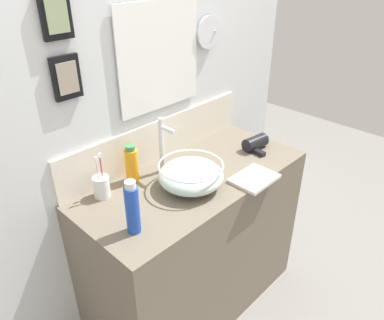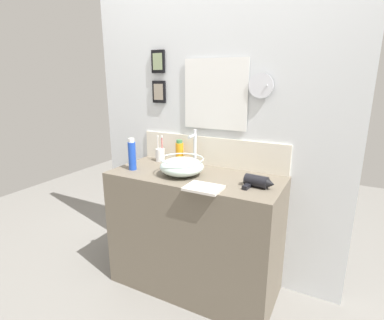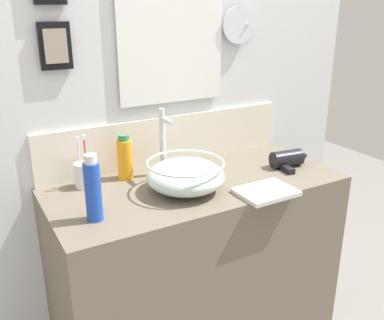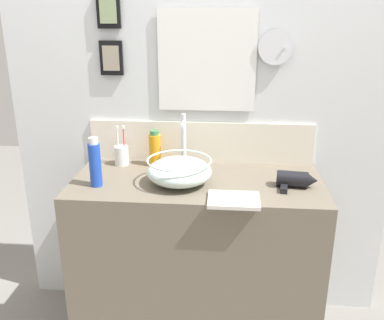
# 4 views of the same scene
# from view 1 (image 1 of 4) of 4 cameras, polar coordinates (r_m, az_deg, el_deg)

# --- Properties ---
(ground_plane) EXTENTS (6.00, 6.00, 0.00)m
(ground_plane) POSITION_cam_1_polar(r_m,az_deg,el_deg) (2.36, 0.41, -20.47)
(ground_plane) COLOR gray
(vanity_counter) EXTENTS (1.17, 0.53, 0.86)m
(vanity_counter) POSITION_cam_1_polar(r_m,az_deg,el_deg) (2.05, 0.46, -12.75)
(vanity_counter) COLOR #6B6051
(vanity_counter) RESTS_ON ground
(back_panel) EXTENTS (1.96, 0.10, 2.47)m
(back_panel) POSITION_cam_1_polar(r_m,az_deg,el_deg) (1.82, -6.24, 10.99)
(back_panel) COLOR silver
(back_panel) RESTS_ON ground
(glass_bowl_sink) EXTENTS (0.30, 0.30, 0.12)m
(glass_bowl_sink) POSITION_cam_1_polar(r_m,az_deg,el_deg) (1.68, -0.17, -2.31)
(glass_bowl_sink) COLOR silver
(glass_bowl_sink) RESTS_ON vanity_counter
(faucet) EXTENTS (0.02, 0.10, 0.28)m
(faucet) POSITION_cam_1_polar(r_m,az_deg,el_deg) (1.75, -4.50, 2.57)
(faucet) COLOR silver
(faucet) RESTS_ON vanity_counter
(hair_drier) EXTENTS (0.19, 0.14, 0.07)m
(hair_drier) POSITION_cam_1_polar(r_m,az_deg,el_deg) (2.05, 9.93, 2.68)
(hair_drier) COLOR black
(hair_drier) RESTS_ON vanity_counter
(toothbrush_cup) EXTENTS (0.07, 0.07, 0.21)m
(toothbrush_cup) POSITION_cam_1_polar(r_m,az_deg,el_deg) (1.67, -13.62, -3.92)
(toothbrush_cup) COLOR white
(toothbrush_cup) RESTS_ON vanity_counter
(spray_bottle) EXTENTS (0.06, 0.06, 0.18)m
(spray_bottle) POSITION_cam_1_polar(r_m,az_deg,el_deg) (1.73, -9.18, -0.66)
(spray_bottle) COLOR orange
(spray_bottle) RESTS_ON vanity_counter
(lotion_bottle) EXTENTS (0.05, 0.05, 0.23)m
(lotion_bottle) POSITION_cam_1_polar(r_m,az_deg,el_deg) (1.42, -9.08, -7.26)
(lotion_bottle) COLOR blue
(lotion_bottle) RESTS_ON vanity_counter
(hand_towel) EXTENTS (0.21, 0.16, 0.02)m
(hand_towel) POSITION_cam_1_polar(r_m,az_deg,el_deg) (1.78, 9.46, -2.80)
(hand_towel) COLOR silver
(hand_towel) RESTS_ON vanity_counter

